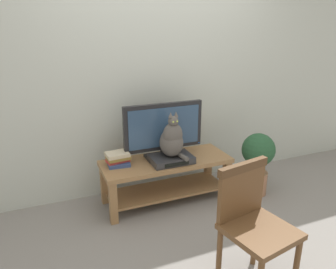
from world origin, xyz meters
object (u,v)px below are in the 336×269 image
media_box (171,159)px  book_stack (118,159)px  potted_plant (258,159)px  cat (172,139)px  tv (164,130)px  tv_stand (166,172)px  wooden_chair (252,218)px

media_box → book_stack: size_ratio=1.79×
potted_plant → cat: bearing=171.4°
media_box → tv: bearing=99.8°
tv_stand → wooden_chair: 1.30m
cat → potted_plant: 1.00m
tv_stand → cat: size_ratio=2.84×
tv_stand → book_stack: (-0.48, 0.06, 0.21)m
tv_stand → book_stack: 0.53m
wooden_chair → tv: bearing=94.4°
media_box → book_stack: book_stack is taller
cat → tv_stand: bearing=106.1°
cat → book_stack: (-0.51, 0.15, -0.18)m
wooden_chair → tv_stand: bearing=94.6°
book_stack → potted_plant: (1.45, -0.29, -0.12)m
tv_stand → cat: 0.40m
book_stack → media_box: bearing=-14.7°
media_box → wooden_chair: bearing=-86.3°
tv_stand → cat: cat is taller
cat → wooden_chair: 1.21m
tv → potted_plant: bearing=-17.2°
wooden_chair → potted_plant: size_ratio=1.29×
media_box → book_stack: 0.53m
tv → book_stack: size_ratio=3.53×
wooden_chair → potted_plant: wooden_chair is taller
cat → book_stack: bearing=164.0°
tv_stand → potted_plant: 1.00m
tv → cat: bearing=-80.6°
wooden_chair → potted_plant: bearing=50.7°
cat → potted_plant: bearing=-8.6°
tv → cat: tv is taller
wooden_chair → book_stack: 1.46m
media_box → wooden_chair: wooden_chair is taller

